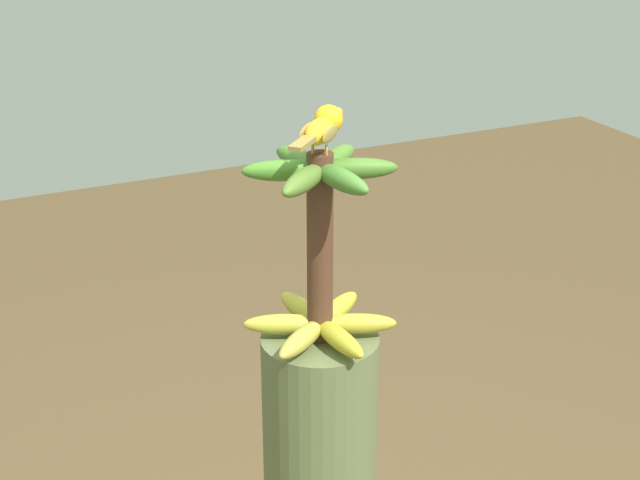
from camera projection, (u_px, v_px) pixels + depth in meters
banana_bunch at (320, 249)px, 1.66m from camera, size 0.26×0.28×0.35m
perched_bird at (323, 127)px, 1.59m from camera, size 0.16×0.15×0.07m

